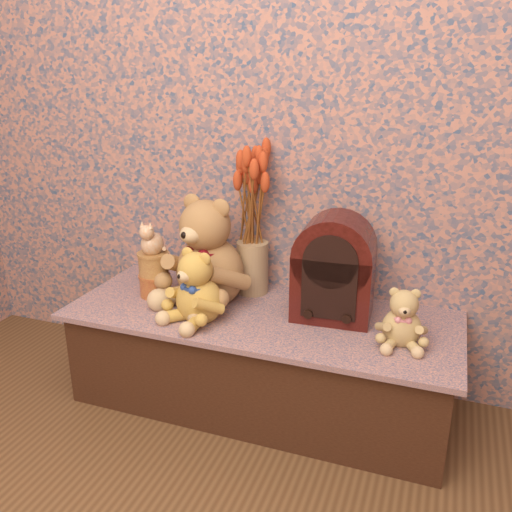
{
  "coord_description": "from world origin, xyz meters",
  "views": [
    {
      "loc": [
        0.61,
        -0.49,
        1.25
      ],
      "look_at": [
        0.0,
        1.17,
        0.62
      ],
      "focal_mm": 37.87,
      "sensor_mm": 36.0,
      "label": 1
    }
  ],
  "objects_px": {
    "teddy_large": "(209,245)",
    "cathedral_radio": "(334,267)",
    "biscuit_tin_lower": "(155,285)",
    "teddy_small": "(403,314)",
    "cat_figurine": "(152,236)",
    "teddy_medium": "(199,282)",
    "ceramic_vase": "(253,267)"
  },
  "relations": [
    {
      "from": "teddy_large",
      "to": "cat_figurine",
      "type": "height_order",
      "value": "teddy_large"
    },
    {
      "from": "teddy_small",
      "to": "cat_figurine",
      "type": "distance_m",
      "value": 0.97
    },
    {
      "from": "cat_figurine",
      "to": "biscuit_tin_lower",
      "type": "bearing_deg",
      "value": 0.83
    },
    {
      "from": "teddy_medium",
      "to": "biscuit_tin_lower",
      "type": "xyz_separation_m",
      "value": [
        -0.26,
        0.13,
        -0.1
      ]
    },
    {
      "from": "teddy_small",
      "to": "cat_figurine",
      "type": "height_order",
      "value": "cat_figurine"
    },
    {
      "from": "teddy_medium",
      "to": "cathedral_radio",
      "type": "relative_size",
      "value": 0.74
    },
    {
      "from": "ceramic_vase",
      "to": "teddy_medium",
      "type": "bearing_deg",
      "value": -106.93
    },
    {
      "from": "teddy_large",
      "to": "biscuit_tin_lower",
      "type": "xyz_separation_m",
      "value": [
        -0.23,
        -0.04,
        -0.18
      ]
    },
    {
      "from": "teddy_small",
      "to": "ceramic_vase",
      "type": "relative_size",
      "value": 1.01
    },
    {
      "from": "biscuit_tin_lower",
      "to": "ceramic_vase",
      "type": "bearing_deg",
      "value": 25.61
    },
    {
      "from": "teddy_small",
      "to": "biscuit_tin_lower",
      "type": "height_order",
      "value": "teddy_small"
    },
    {
      "from": "biscuit_tin_lower",
      "to": "cat_figurine",
      "type": "bearing_deg",
      "value": 180.0
    },
    {
      "from": "teddy_medium",
      "to": "biscuit_tin_lower",
      "type": "distance_m",
      "value": 0.31
    },
    {
      "from": "teddy_large",
      "to": "cathedral_radio",
      "type": "height_order",
      "value": "teddy_large"
    },
    {
      "from": "teddy_large",
      "to": "cat_figurine",
      "type": "xyz_separation_m",
      "value": [
        -0.23,
        -0.04,
        0.02
      ]
    },
    {
      "from": "cathedral_radio",
      "to": "teddy_large",
      "type": "bearing_deg",
      "value": 178.5
    },
    {
      "from": "teddy_medium",
      "to": "ceramic_vase",
      "type": "distance_m",
      "value": 0.32
    },
    {
      "from": "teddy_medium",
      "to": "biscuit_tin_lower",
      "type": "height_order",
      "value": "teddy_medium"
    },
    {
      "from": "cathedral_radio",
      "to": "ceramic_vase",
      "type": "xyz_separation_m",
      "value": [
        -0.35,
        0.11,
        -0.09
      ]
    },
    {
      "from": "teddy_large",
      "to": "ceramic_vase",
      "type": "bearing_deg",
      "value": 61.69
    },
    {
      "from": "teddy_medium",
      "to": "ceramic_vase",
      "type": "bearing_deg",
      "value": 95.34
    },
    {
      "from": "teddy_small",
      "to": "ceramic_vase",
      "type": "distance_m",
      "value": 0.65
    },
    {
      "from": "cat_figurine",
      "to": "cathedral_radio",
      "type": "bearing_deg",
      "value": 5.33
    },
    {
      "from": "teddy_small",
      "to": "cathedral_radio",
      "type": "xyz_separation_m",
      "value": [
        -0.26,
        0.12,
        0.09
      ]
    },
    {
      "from": "teddy_small",
      "to": "ceramic_vase",
      "type": "height_order",
      "value": "teddy_small"
    },
    {
      "from": "cat_figurine",
      "to": "ceramic_vase",
      "type": "bearing_deg",
      "value": 26.44
    },
    {
      "from": "cathedral_radio",
      "to": "biscuit_tin_lower",
      "type": "xyz_separation_m",
      "value": [
        -0.7,
        -0.06,
        -0.15
      ]
    },
    {
      "from": "cathedral_radio",
      "to": "ceramic_vase",
      "type": "relative_size",
      "value": 1.83
    },
    {
      "from": "teddy_small",
      "to": "biscuit_tin_lower",
      "type": "distance_m",
      "value": 0.97
    },
    {
      "from": "teddy_small",
      "to": "ceramic_vase",
      "type": "bearing_deg",
      "value": 150.06
    },
    {
      "from": "biscuit_tin_lower",
      "to": "cat_figurine",
      "type": "xyz_separation_m",
      "value": [
        -0.0,
        0.0,
        0.2
      ]
    },
    {
      "from": "teddy_large",
      "to": "ceramic_vase",
      "type": "xyz_separation_m",
      "value": [
        0.13,
        0.13,
        -0.12
      ]
    }
  ]
}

